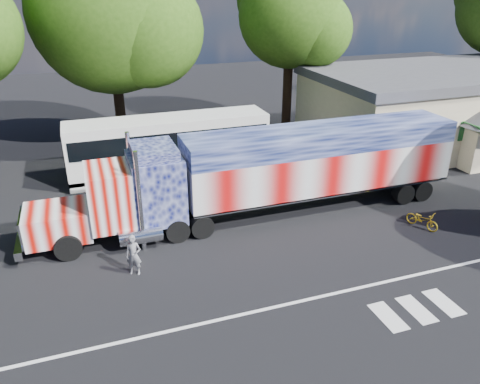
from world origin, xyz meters
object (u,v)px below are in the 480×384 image
object	(u,v)px
tree_ne_a	(292,16)
bicycle	(422,219)
coach_bus	(169,145)
woman	(134,255)
semi_truck	(272,171)
tree_n_mid	(113,13)

from	to	relation	value
tree_ne_a	bicycle	bearing A→B (deg)	-92.36
coach_bus	woman	size ratio (longest dim) A/B	6.90
coach_bus	woman	bearing A→B (deg)	-109.17
semi_truck	tree_ne_a	xyz separation A→B (m)	(6.93, 13.16, 6.10)
semi_truck	bicycle	size ratio (longest dim) A/B	13.22
bicycle	tree_ne_a	bearing A→B (deg)	66.02
woman	bicycle	world-z (taller)	woman
woman	tree_ne_a	xyz separation A→B (m)	(14.14, 16.28, 7.59)
semi_truck	bicycle	bearing A→B (deg)	-30.88
woman	semi_truck	bearing A→B (deg)	47.73
coach_bus	semi_truck	bearing A→B (deg)	-62.97
bicycle	tree_n_mid	xyz separation A→B (m)	(-11.86, 17.02, 8.46)
semi_truck	coach_bus	xyz separation A→B (m)	(-3.64, 7.14, -0.55)
semi_truck	coach_bus	bearing A→B (deg)	117.03
bicycle	semi_truck	bearing A→B (deg)	127.50
semi_truck	tree_ne_a	world-z (taller)	tree_ne_a
woman	bicycle	distance (m)	13.46
bicycle	tree_n_mid	bearing A→B (deg)	103.25
coach_bus	bicycle	bearing A→B (deg)	-47.73
coach_bus	tree_ne_a	distance (m)	13.87
bicycle	woman	bearing A→B (deg)	155.78
bicycle	tree_ne_a	size ratio (longest dim) A/B	0.13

